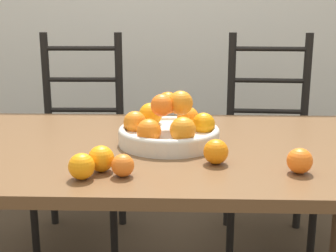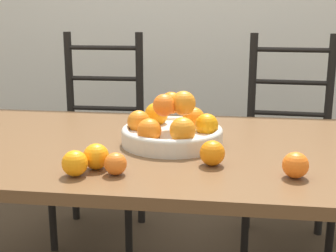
{
  "view_description": "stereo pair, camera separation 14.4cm",
  "coord_description": "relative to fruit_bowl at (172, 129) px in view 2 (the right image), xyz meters",
  "views": [
    {
      "loc": [
        0.16,
        -1.49,
        1.17
      ],
      "look_at": [
        0.11,
        -0.09,
        0.82
      ],
      "focal_mm": 50.0,
      "sensor_mm": 36.0,
      "label": 1
    },
    {
      "loc": [
        0.3,
        -1.47,
        1.17
      ],
      "look_at": [
        0.11,
        -0.09,
        0.82
      ],
      "focal_mm": 50.0,
      "sensor_mm": 36.0,
      "label": 2
    }
  ],
  "objects": [
    {
      "name": "fruit_bowl",
      "position": [
        0.0,
        0.0,
        0.0
      ],
      "size": [
        0.34,
        0.34,
        0.18
      ],
      "color": "beige",
      "rests_on": "dining_table"
    },
    {
      "name": "dining_table",
      "position": [
        -0.11,
        -0.01,
        -0.14
      ],
      "size": [
        1.83,
        0.9,
        0.73
      ],
      "color": "brown",
      "rests_on": "ground_plane"
    },
    {
      "name": "orange_loose_3",
      "position": [
        0.14,
        -0.2,
        -0.02
      ],
      "size": [
        0.07,
        0.07,
        0.07
      ],
      "color": "orange",
      "rests_on": "dining_table"
    },
    {
      "name": "chair_right",
      "position": [
        0.48,
        0.76,
        -0.29
      ],
      "size": [
        0.44,
        0.42,
        1.05
      ],
      "rotation": [
        0.0,
        0.0,
        -0.05
      ],
      "color": "black",
      "rests_on": "ground_plane"
    },
    {
      "name": "orange_loose_0",
      "position": [
        -0.12,
        -0.31,
        -0.02
      ],
      "size": [
        0.06,
        0.06,
        0.06
      ],
      "color": "orange",
      "rests_on": "dining_table"
    },
    {
      "name": "orange_loose_2",
      "position": [
        -0.18,
        -0.28,
        -0.02
      ],
      "size": [
        0.07,
        0.07,
        0.07
      ],
      "color": "orange",
      "rests_on": "dining_table"
    },
    {
      "name": "orange_loose_1",
      "position": [
        -0.22,
        -0.34,
        -0.02
      ],
      "size": [
        0.07,
        0.07,
        0.07
      ],
      "color": "orange",
      "rests_on": "dining_table"
    },
    {
      "name": "chair_left",
      "position": [
        -0.48,
        0.76,
        -0.29
      ],
      "size": [
        0.43,
        0.41,
        1.05
      ],
      "rotation": [
        0.0,
        0.0,
        0.02
      ],
      "color": "black",
      "rests_on": "ground_plane"
    },
    {
      "name": "orange_loose_4",
      "position": [
        0.37,
        -0.27,
        -0.02
      ],
      "size": [
        0.07,
        0.07,
        0.07
      ],
      "color": "orange",
      "rests_on": "dining_table"
    }
  ]
}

